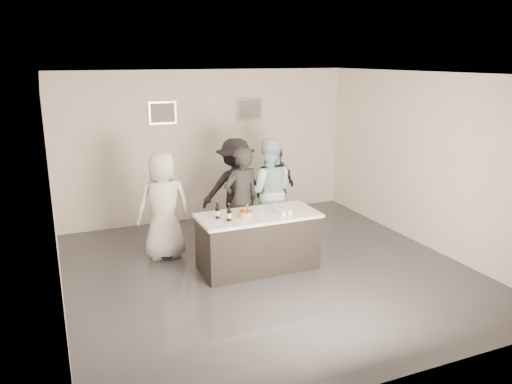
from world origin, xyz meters
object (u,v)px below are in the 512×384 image
bar_counter (258,241)px  person_guest_back (236,189)px  cake (245,215)px  beer_bottle_a (217,210)px  beer_bottle_b (229,213)px  person_main_black (242,201)px  person_main_blue (268,191)px  person_guest_left (163,205)px  person_guest_right (276,189)px

bar_counter → person_guest_back: size_ratio=1.01×
bar_counter → person_guest_back: 1.53m
cake → beer_bottle_a: size_ratio=0.83×
beer_bottle_b → person_main_black: 1.02m
bar_counter → cake: cake is taller
person_main_blue → person_main_black: bearing=44.9°
beer_bottle_b → cake: bearing=14.8°
beer_bottle_a → person_main_blue: (1.27, 0.97, -0.08)m
person_main_black → person_main_blue: (0.62, 0.28, 0.03)m
cake → person_guest_back: 1.58m
beer_bottle_b → person_main_blue: bearing=44.9°
cake → person_main_blue: size_ratio=0.11×
person_guest_left → person_guest_back: bearing=-161.8°
bar_counter → person_guest_left: size_ratio=1.04×
person_guest_right → person_main_black: bearing=10.9°
person_guest_left → person_guest_right: size_ratio=1.05×
person_main_black → person_guest_left: bearing=-27.0°
person_guest_back → person_guest_right: bearing=-169.1°
person_main_black → person_main_blue: 0.68m
person_main_black → person_guest_right: size_ratio=1.08×
beer_bottle_a → person_main_blue: 1.60m
bar_counter → cake: bearing=-162.4°
bar_counter → person_guest_left: (-1.24, 1.04, 0.44)m
beer_bottle_a → person_main_blue: bearing=37.4°
cake → person_guest_right: bearing=51.2°
bar_counter → beer_bottle_b: bearing=-163.9°
beer_bottle_b → person_main_black: (0.53, 0.87, -0.12)m
person_main_black → person_guest_back: 0.75m
beer_bottle_a → person_main_black: bearing=46.7°
person_guest_right → person_guest_back: person_guest_back is taller
beer_bottle_a → person_main_black: size_ratio=0.14×
cake → person_main_blue: bearing=51.1°
beer_bottle_a → person_guest_back: (0.82, 1.42, -0.11)m
beer_bottle_a → person_guest_left: bearing=120.2°
person_main_black → person_main_blue: person_main_blue is taller
beer_bottle_a → person_guest_right: bearing=40.9°
bar_counter → beer_bottle_a: (-0.65, 0.02, 0.58)m
person_guest_left → person_guest_back: 1.47m
bar_counter → beer_bottle_a: size_ratio=7.15×
cake → person_guest_back: (0.42, 1.52, -0.01)m
person_main_blue → person_guest_right: size_ratio=1.11×
beer_bottle_b → person_guest_left: bearing=120.8°
person_guest_left → cake: bearing=133.9°
bar_counter → person_main_black: 0.85m
beer_bottle_b → person_guest_left: 1.39m
person_guest_left → person_guest_back: size_ratio=0.97×
person_main_blue → person_guest_left: size_ratio=1.06×
beer_bottle_b → person_guest_left: size_ratio=0.15×
beer_bottle_b → person_main_blue: (1.15, 1.15, -0.08)m
beer_bottle_a → person_guest_back: 1.65m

